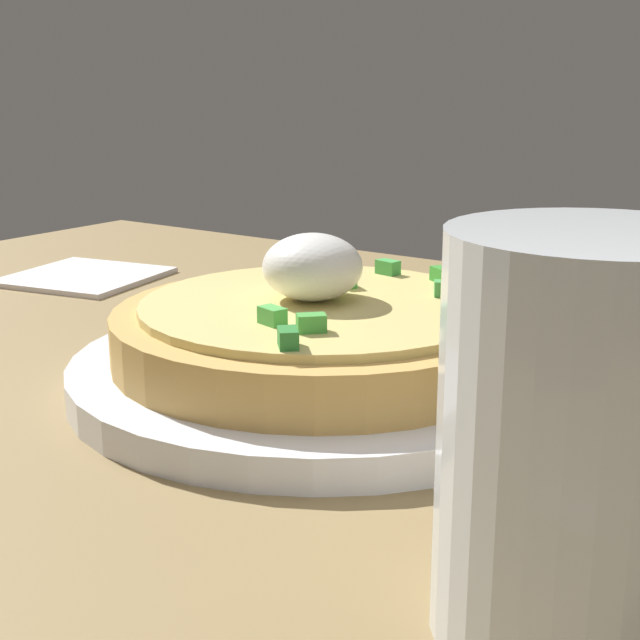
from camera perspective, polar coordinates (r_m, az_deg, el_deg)
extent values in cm
cube|color=olive|center=(42.65, -0.52, -8.48)|extent=(104.69, 75.07, 2.84)
cylinder|color=white|center=(47.05, 0.00, -3.29)|extent=(25.30, 25.30, 1.59)
cylinder|color=tan|center=(46.44, 0.00, -0.87)|extent=(20.86, 20.86, 2.54)
cylinder|color=#D9C271|center=(46.05, 0.00, 0.90)|extent=(18.08, 18.08, 0.43)
ellipsoid|color=white|center=(46.02, -0.47, 3.31)|extent=(5.04, 5.04, 3.36)
cube|color=#49AA4F|center=(47.43, 7.86, 1.94)|extent=(1.51, 1.35, 0.80)
cube|color=green|center=(50.70, 7.56, 2.80)|extent=(1.51, 1.35, 0.80)
cube|color=green|center=(49.08, 1.62, 2.52)|extent=(1.51, 1.39, 0.80)
cube|color=green|center=(52.33, 4.22, 3.28)|extent=(1.40, 1.02, 0.80)
cube|color=green|center=(40.67, -1.18, -0.14)|extent=(1.47, 1.47, 0.80)
cube|color=#2D8034|center=(38.27, -1.99, -1.12)|extent=(1.46, 1.48, 0.80)
cube|color=#50B94E|center=(41.49, -3.30, 0.15)|extent=(1.45, 1.11, 0.80)
cylinder|color=silver|center=(26.54, 16.19, -7.20)|extent=(8.28, 8.28, 11.69)
cylinder|color=#BF891A|center=(27.37, 15.86, -11.23)|extent=(7.29, 7.29, 6.74)
cube|color=white|center=(74.17, -14.37, 2.62)|extent=(12.24, 12.24, 0.40)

